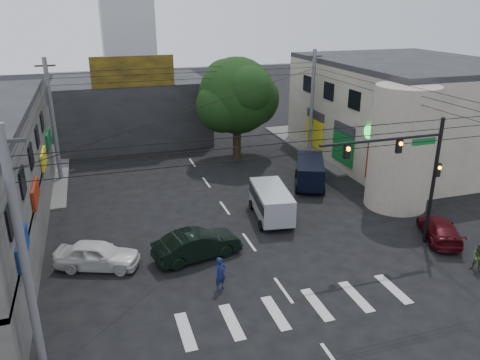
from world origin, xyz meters
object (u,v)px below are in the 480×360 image
street_tree (237,96)px  white_compact (97,255)px  utility_pole_far_left (53,121)px  dark_sedan (197,245)px  pedestrian_olive (479,258)px  utility_pole_near_left (23,254)px  utility_pole_far_right (312,104)px  traffic_officer (221,274)px  traffic_gantry (410,164)px  navy_van (310,173)px  maroon_sedan (440,229)px  silver_minivan (271,204)px

street_tree → white_compact: 20.07m
street_tree → utility_pole_far_left: 14.56m
utility_pole_far_left → dark_sedan: size_ratio=1.88×
dark_sedan → pedestrian_olive: 14.33m
utility_pole_near_left → utility_pole_far_right: bearing=44.3°
traffic_officer → white_compact: bearing=117.8°
traffic_gantry → utility_pole_far_left: size_ratio=0.78×
utility_pole_far_left → street_tree: bearing=3.9°
utility_pole_far_right → traffic_officer: bearing=-126.4°
navy_van → utility_pole_far_left: bearing=92.6°
utility_pole_far_right → navy_van: (-3.34, -6.93, -3.62)m
traffic_gantry → street_tree: bearing=102.0°
dark_sedan → pedestrian_olive: (13.17, -5.65, -0.00)m
traffic_gantry → utility_pole_near_left: utility_pole_near_left is taller
white_compact → maroon_sedan: white_compact is taller
maroon_sedan → traffic_officer: 13.33m
traffic_gantry → maroon_sedan: size_ratio=1.57×
maroon_sedan → dark_sedan: bearing=14.8°
traffic_officer → navy_van: bearing=20.9°
utility_pole_near_left → white_compact: (2.28, 6.31, -3.88)m
silver_minivan → traffic_officer: silver_minivan is taller
traffic_gantry → maroon_sedan: 4.99m
white_compact → navy_van: 17.01m
silver_minivan → traffic_officer: (-5.13, -6.60, -0.15)m
utility_pole_near_left → navy_van: (17.66, 13.57, -3.62)m
utility_pole_near_left → silver_minivan: 16.15m
silver_minivan → pedestrian_olive: bearing=-131.3°
utility_pole_far_left → utility_pole_far_right: bearing=0.0°
utility_pole_far_left → white_compact: (2.28, -14.19, -3.88)m
traffic_gantry → traffic_officer: bearing=-174.6°
utility_pole_near_left → maroon_sedan: utility_pole_near_left is taller
traffic_officer → pedestrian_olive: 13.01m
utility_pole_near_left → utility_pole_far_right: size_ratio=1.00×
white_compact → dark_sedan: bearing=-75.3°
pedestrian_olive → utility_pole_far_left: bearing=-172.6°
street_tree → utility_pole_far_right: 6.63m
utility_pole_far_left → utility_pole_far_right: (21.00, 0.00, 0.00)m
street_tree → utility_pole_far_left: utility_pole_far_left is taller
utility_pole_near_left → traffic_officer: size_ratio=5.49×
dark_sedan → silver_minivan: bearing=-70.3°
traffic_gantry → silver_minivan: (-5.48, 5.61, -3.85)m
street_tree → pedestrian_olive: size_ratio=5.68×
utility_pole_far_right → traffic_officer: utility_pole_far_right is taller
silver_minivan → traffic_officer: 8.36m
white_compact → silver_minivan: (10.57, 2.79, 0.27)m
maroon_sedan → traffic_gantry: bearing=25.2°
navy_van → dark_sedan: bearing=151.2°
silver_minivan → navy_van: bearing=-38.8°
utility_pole_far_right → maroon_sedan: size_ratio=2.01×
white_compact → pedestrian_olive: 19.26m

